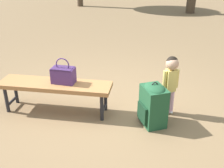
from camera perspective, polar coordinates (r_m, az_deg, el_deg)
ground_plane at (r=4.07m, az=-1.54°, el=-5.34°), size 40.00×40.00×0.00m
park_bench at (r=3.93m, az=-11.84°, el=-0.54°), size 1.65×0.79×0.45m
handbag at (r=3.85m, az=-10.17°, el=2.00°), size 0.36×0.27×0.37m
child_standing at (r=3.80m, az=12.26°, el=1.49°), size 0.23×0.18×0.87m
backpack_large at (r=3.64m, az=8.65°, el=-4.05°), size 0.37×0.41×0.62m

